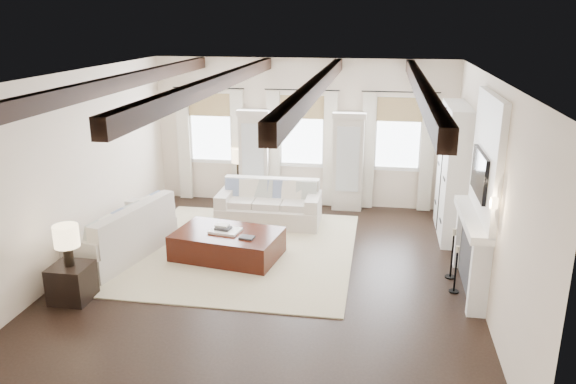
% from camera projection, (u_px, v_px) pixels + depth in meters
% --- Properties ---
extents(ground, '(7.50, 7.50, 0.00)m').
position_uv_depth(ground, '(270.00, 274.00, 9.16)').
color(ground, black).
rests_on(ground, ground).
extents(room_shell, '(6.54, 7.54, 3.22)m').
position_uv_depth(room_shell, '(323.00, 151.00, 9.32)').
color(room_shell, '#F5E2CB').
rests_on(room_shell, ground).
extents(area_rug, '(3.94, 4.24, 0.02)m').
position_uv_depth(area_rug, '(242.00, 250.00, 10.08)').
color(area_rug, beige).
rests_on(area_rug, ground).
extents(sofa_back, '(2.06, 0.95, 0.88)m').
position_uv_depth(sofa_back, '(270.00, 206.00, 11.34)').
color(sofa_back, beige).
rests_on(sofa_back, ground).
extents(sofa_left, '(1.44, 2.36, 0.94)m').
position_uv_depth(sofa_left, '(122.00, 236.00, 9.74)').
color(sofa_left, beige).
rests_on(sofa_left, ground).
extents(ottoman, '(1.93, 1.38, 0.47)m').
position_uv_depth(ottoman, '(228.00, 245.00, 9.76)').
color(ottoman, black).
rests_on(ottoman, ground).
extents(tray, '(0.55, 0.45, 0.04)m').
position_uv_depth(tray, '(225.00, 231.00, 9.69)').
color(tray, white).
rests_on(tray, ottoman).
extents(book_lower, '(0.29, 0.24, 0.04)m').
position_uv_depth(book_lower, '(223.00, 228.00, 9.69)').
color(book_lower, '#262628').
rests_on(book_lower, tray).
extents(book_upper, '(0.24, 0.20, 0.03)m').
position_uv_depth(book_upper, '(222.00, 225.00, 9.73)').
color(book_upper, beige).
rests_on(book_upper, book_lower).
extents(book_loose, '(0.27, 0.22, 0.03)m').
position_uv_depth(book_loose, '(247.00, 238.00, 9.40)').
color(book_loose, '#262628').
rests_on(book_loose, ottoman).
extents(side_table_front, '(0.55, 0.55, 0.55)m').
position_uv_depth(side_table_front, '(72.00, 283.00, 8.26)').
color(side_table_front, black).
rests_on(side_table_front, ground).
extents(lamp_front, '(0.36, 0.36, 0.62)m').
position_uv_depth(lamp_front, '(66.00, 238.00, 8.06)').
color(lamp_front, black).
rests_on(lamp_front, side_table_front).
extents(side_table_back, '(0.41, 0.41, 0.62)m').
position_uv_depth(side_table_back, '(240.00, 189.00, 12.66)').
color(side_table_back, black).
rests_on(side_table_back, ground).
extents(lamp_back, '(0.37, 0.37, 0.64)m').
position_uv_depth(lamp_back, '(240.00, 157.00, 12.44)').
color(lamp_back, black).
rests_on(lamp_back, side_table_back).
extents(candlestick_near, '(0.15, 0.15, 0.76)m').
position_uv_depth(candlestick_near, '(455.00, 273.00, 8.48)').
color(candlestick_near, black).
rests_on(candlestick_near, ground).
extents(candlestick_far, '(0.17, 0.17, 0.84)m').
position_uv_depth(candlestick_far, '(452.00, 258.00, 8.95)').
color(candlestick_far, black).
rests_on(candlestick_far, ground).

